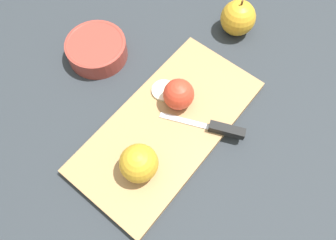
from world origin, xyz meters
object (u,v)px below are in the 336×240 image
(apple_whole, at_px, (238,18))
(bowl, at_px, (97,49))
(knife, at_px, (222,129))
(apple_half_right, at_px, (178,94))
(apple_half_left, at_px, (139,163))

(apple_whole, relative_size, bowl, 0.68)
(knife, height_order, apple_whole, apple_whole)
(apple_half_right, relative_size, knife, 0.37)
(apple_half_left, xyz_separation_m, apple_whole, (0.44, 0.02, -0.01))
(apple_half_left, height_order, apple_whole, apple_whole)
(apple_half_left, relative_size, bowl, 0.53)
(apple_half_right, xyz_separation_m, bowl, (0.01, 0.24, -0.03))
(apple_whole, bearing_deg, apple_half_left, -177.59)
(apple_half_right, bearing_deg, knife, 137.77)
(apple_half_left, height_order, bowl, apple_half_left)
(apple_half_left, bearing_deg, apple_half_right, 176.58)
(apple_whole, height_order, bowl, apple_whole)
(apple_half_left, distance_m, apple_half_right, 0.17)
(knife, height_order, bowl, bowl)
(apple_whole, bearing_deg, apple_half_right, 179.57)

